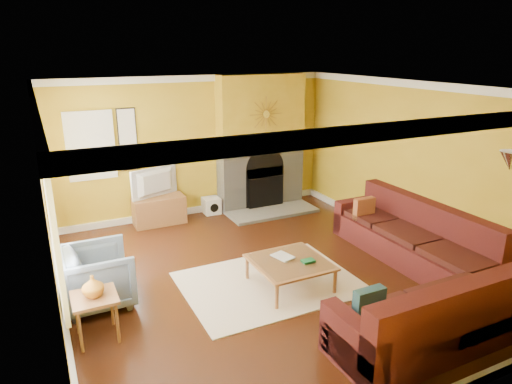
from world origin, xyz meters
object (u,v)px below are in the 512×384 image
sectional_sofa (374,255)px  side_table (97,317)px  coffee_table (290,273)px  armchair (98,276)px  media_console (159,210)px

sectional_sofa → side_table: bearing=173.8°
side_table → coffee_table: bearing=1.5°
armchair → sectional_sofa: bearing=-108.2°
media_console → sectional_sofa: bearing=-60.0°
sectional_sofa → coffee_table: (-1.08, 0.46, -0.25)m
sectional_sofa → armchair: bearing=161.8°
sectional_sofa → side_table: 3.67m
armchair → side_table: (-0.13, -0.76, -0.12)m
sectional_sofa → armchair: size_ratio=4.18×
sectional_sofa → side_table: size_ratio=6.64×
sectional_sofa → armchair: sectional_sofa is taller
sectional_sofa → coffee_table: bearing=156.8°
coffee_table → sectional_sofa: bearing=-23.2°
media_console → armchair: armchair is taller
armchair → media_console: bearing=-30.1°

